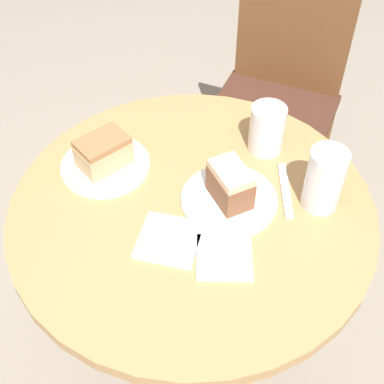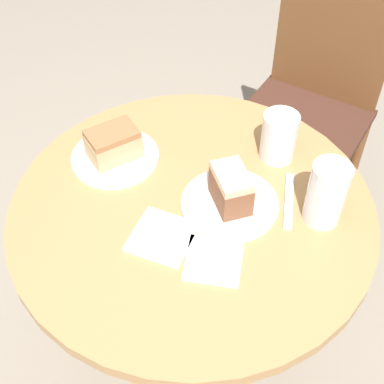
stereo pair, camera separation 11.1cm
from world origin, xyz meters
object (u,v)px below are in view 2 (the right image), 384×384
(chair, at_px, (305,115))
(plate_near, at_px, (230,204))
(cake_slice_near, at_px, (231,188))
(cake_slice_far, at_px, (113,144))
(glass_water, at_px, (326,196))
(glass_lemonade, at_px, (279,139))
(plate_far, at_px, (115,157))

(chair, bearing_deg, plate_near, -82.92)
(chair, bearing_deg, cake_slice_near, -82.92)
(plate_near, bearing_deg, cake_slice_far, 172.80)
(glass_water, bearing_deg, chair, 103.03)
(cake_slice_far, height_order, glass_lemonade, glass_lemonade)
(plate_near, xyz_separation_m, glass_lemonade, (0.05, 0.19, 0.05))
(plate_far, bearing_deg, chair, 65.09)
(plate_near, bearing_deg, chair, 87.84)
(cake_slice_near, bearing_deg, plate_far, 172.80)
(cake_slice_near, relative_size, glass_water, 0.82)
(chair, xyz_separation_m, plate_near, (-0.03, -0.73, 0.29))
(plate_near, xyz_separation_m, glass_water, (0.19, 0.04, 0.06))
(cake_slice_near, height_order, cake_slice_far, cake_slice_near)
(chair, xyz_separation_m, cake_slice_near, (-0.03, -0.73, 0.34))
(chair, relative_size, plate_far, 4.31)
(plate_far, distance_m, cake_slice_near, 0.30)
(chair, height_order, glass_water, glass_water)
(glass_water, bearing_deg, cake_slice_near, -167.54)
(chair, bearing_deg, cake_slice_far, -105.67)
(plate_far, distance_m, glass_lemonade, 0.38)
(glass_water, bearing_deg, plate_far, -179.51)
(plate_far, distance_m, cake_slice_far, 0.04)
(chair, relative_size, glass_water, 6.10)
(plate_near, relative_size, cake_slice_near, 1.76)
(plate_near, bearing_deg, glass_lemonade, 75.49)
(cake_slice_near, distance_m, cake_slice_far, 0.30)
(plate_far, height_order, glass_water, glass_water)
(cake_slice_far, height_order, glass_water, glass_water)
(chair, height_order, plate_far, chair)
(cake_slice_near, height_order, glass_water, glass_water)
(cake_slice_near, bearing_deg, plate_near, 90.00)
(chair, relative_size, cake_slice_near, 7.42)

